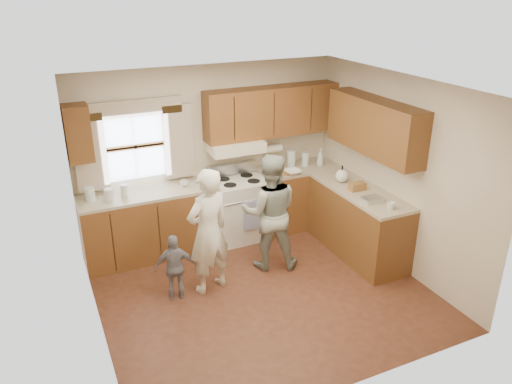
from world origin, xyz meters
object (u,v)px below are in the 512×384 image
stove (239,208)px  child (175,267)px  woman_left (208,232)px  woman_right (270,212)px

stove → child: bearing=-138.9°
woman_left → woman_right: woman_left is taller
woman_right → woman_left: bearing=34.1°
child → woman_left: bearing=-163.7°
woman_right → child: bearing=30.9°
woman_left → child: 0.57m
stove → child: (-1.28, -1.12, -0.05)m
woman_left → woman_right: size_ratio=1.01×
stove → woman_right: 0.97m
woman_right → child: 1.40m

